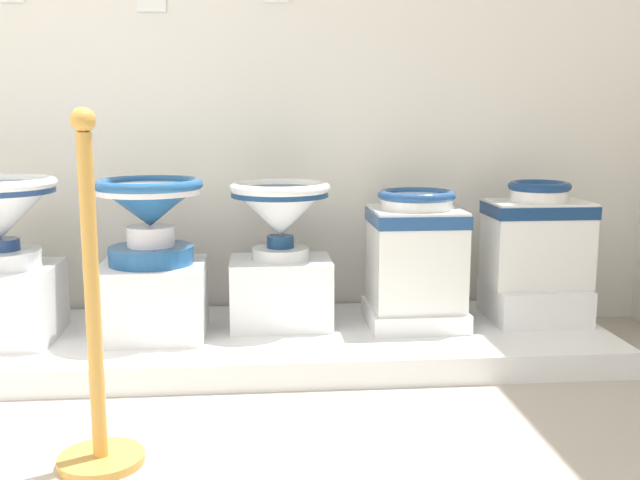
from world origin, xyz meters
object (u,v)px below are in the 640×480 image
at_px(plinth_block_pale_glazed, 5,303).
at_px(antique_toilet_tall_cobalt, 280,208).
at_px(antique_toilet_leftmost, 537,233).
at_px(plinth_block_slender_white, 153,300).
at_px(stanchion_post_near_left, 96,356).
at_px(plinth_block_leftmost, 534,302).
at_px(plinth_block_squat_floral, 414,315).
at_px(antique_toilet_squat_floral, 416,246).
at_px(plinth_block_tall_cobalt, 281,292).
at_px(antique_toilet_slender_white, 150,210).

relative_size(plinth_block_pale_glazed, antique_toilet_tall_cobalt, 0.98).
relative_size(antique_toilet_tall_cobalt, antique_toilet_leftmost, 0.94).
relative_size(plinth_block_slender_white, antique_toilet_leftmost, 0.92).
bearing_deg(stanchion_post_near_left, antique_toilet_leftmost, 31.39).
relative_size(antique_toilet_tall_cobalt, plinth_block_leftmost, 1.07).
bearing_deg(plinth_block_squat_floral, antique_toilet_tall_cobalt, 176.63).
relative_size(plinth_block_squat_floral, antique_toilet_squat_floral, 0.81).
distance_m(plinth_block_leftmost, antique_toilet_leftmost, 0.28).
height_order(plinth_block_tall_cobalt, plinth_block_squat_floral, plinth_block_tall_cobalt).
distance_m(plinth_block_tall_cobalt, antique_toilet_squat_floral, 0.56).
height_order(plinth_block_pale_glazed, plinth_block_slender_white, plinth_block_slender_white).
bearing_deg(stanchion_post_near_left, antique_toilet_squat_floral, 41.13).
xyz_separation_m(antique_toilet_tall_cobalt, antique_toilet_squat_floral, (0.53, -0.03, -0.15)).
bearing_deg(antique_toilet_tall_cobalt, plinth_block_squat_floral, -3.37).
relative_size(plinth_block_tall_cobalt, plinth_block_squat_floral, 1.05).
relative_size(plinth_block_pale_glazed, plinth_block_slender_white, 0.99).
xyz_separation_m(plinth_block_pale_glazed, plinth_block_slender_white, (0.54, -0.00, 0.00)).
height_order(plinth_block_tall_cobalt, antique_toilet_leftmost, antique_toilet_leftmost).
bearing_deg(antique_toilet_tall_cobalt, plinth_block_leftmost, -0.01).
relative_size(plinth_block_leftmost, antique_toilet_leftmost, 0.88).
bearing_deg(plinth_block_leftmost, plinth_block_slender_white, -176.35).
height_order(antique_toilet_tall_cobalt, antique_toilet_leftmost, antique_toilet_tall_cobalt).
bearing_deg(plinth_block_slender_white, antique_toilet_squat_floral, 3.71).
xyz_separation_m(antique_toilet_slender_white, antique_toilet_squat_floral, (1.01, 0.07, -0.16)).
height_order(plinth_block_pale_glazed, antique_toilet_squat_floral, antique_toilet_squat_floral).
bearing_deg(antique_toilet_leftmost, antique_toilet_slender_white, -176.35).
height_order(plinth_block_squat_floral, antique_toilet_leftmost, antique_toilet_leftmost).
height_order(plinth_block_pale_glazed, plinth_block_squat_floral, plinth_block_pale_glazed).
height_order(antique_toilet_slender_white, plinth_block_squat_floral, antique_toilet_slender_white).
xyz_separation_m(plinth_block_slender_white, antique_toilet_tall_cobalt, (0.48, 0.10, 0.33)).
xyz_separation_m(plinth_block_slender_white, antique_toilet_slender_white, (0.00, -0.00, 0.34)).
xyz_separation_m(antique_toilet_squat_floral, antique_toilet_leftmost, (0.50, 0.03, 0.04)).
bearing_deg(plinth_block_leftmost, plinth_block_tall_cobalt, 179.99).
bearing_deg(plinth_block_slender_white, stanchion_post_near_left, -92.32).
distance_m(plinth_block_squat_floral, antique_toilet_squat_floral, 0.28).
bearing_deg(plinth_block_squat_floral, plinth_block_tall_cobalt, 176.63).
height_order(plinth_block_squat_floral, antique_toilet_squat_floral, antique_toilet_squat_floral).
bearing_deg(antique_toilet_leftmost, plinth_block_leftmost, 45.00).
distance_m(antique_toilet_tall_cobalt, plinth_block_leftmost, 1.10).
distance_m(plinth_block_pale_glazed, plinth_block_leftmost, 2.05).
bearing_deg(plinth_block_tall_cobalt, antique_toilet_slender_white, -168.66).
relative_size(plinth_block_pale_glazed, plinth_block_leftmost, 1.04).
bearing_deg(plinth_block_tall_cobalt, plinth_block_pale_glazed, -174.61).
bearing_deg(plinth_block_pale_glazed, plinth_block_leftmost, 2.68).
relative_size(plinth_block_slender_white, plinth_block_squat_floral, 1.04).
distance_m(antique_toilet_slender_white, antique_toilet_tall_cobalt, 0.49).
bearing_deg(antique_toilet_leftmost, plinth_block_tall_cobalt, 179.99).
bearing_deg(plinth_block_tall_cobalt, plinth_block_leftmost, -0.01).
distance_m(plinth_block_squat_floral, antique_toilet_leftmost, 0.59).
relative_size(plinth_block_tall_cobalt, plinth_block_leftmost, 1.07).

